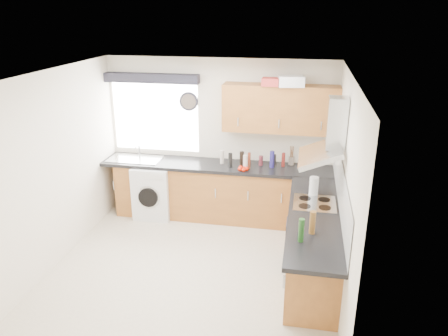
% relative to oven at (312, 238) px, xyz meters
% --- Properties ---
extents(ground_plane, '(3.60, 3.60, 0.00)m').
position_rel_oven_xyz_m(ground_plane, '(-1.50, -0.30, -0.42)').
color(ground_plane, beige).
extents(ceiling, '(3.60, 3.60, 0.02)m').
position_rel_oven_xyz_m(ceiling, '(-1.50, -0.30, 2.08)').
color(ceiling, white).
rests_on(ceiling, wall_back).
extents(wall_back, '(3.60, 0.02, 2.50)m').
position_rel_oven_xyz_m(wall_back, '(-1.50, 1.50, 0.82)').
color(wall_back, silver).
rests_on(wall_back, ground_plane).
extents(wall_front, '(3.60, 0.02, 2.50)m').
position_rel_oven_xyz_m(wall_front, '(-1.50, -2.10, 0.82)').
color(wall_front, silver).
rests_on(wall_front, ground_plane).
extents(wall_left, '(0.02, 3.60, 2.50)m').
position_rel_oven_xyz_m(wall_left, '(-3.30, -0.30, 0.82)').
color(wall_left, silver).
rests_on(wall_left, ground_plane).
extents(wall_right, '(0.02, 3.60, 2.50)m').
position_rel_oven_xyz_m(wall_right, '(0.30, -0.30, 0.82)').
color(wall_right, silver).
rests_on(wall_right, ground_plane).
extents(window, '(1.40, 0.02, 1.10)m').
position_rel_oven_xyz_m(window, '(-2.55, 1.49, 1.12)').
color(window, silver).
rests_on(window, wall_back).
extents(window_blind, '(1.50, 0.18, 0.14)m').
position_rel_oven_xyz_m(window_blind, '(-2.55, 1.40, 1.76)').
color(window_blind, black).
rests_on(window_blind, wall_back).
extents(splashback, '(0.01, 3.00, 0.54)m').
position_rel_oven_xyz_m(splashback, '(0.29, 0.00, 0.75)').
color(splashback, white).
rests_on(splashback, wall_right).
extents(base_cab_back, '(3.00, 0.58, 0.86)m').
position_rel_oven_xyz_m(base_cab_back, '(-1.60, 1.21, 0.01)').
color(base_cab_back, brown).
rests_on(base_cab_back, ground_plane).
extents(base_cab_corner, '(0.60, 0.60, 0.86)m').
position_rel_oven_xyz_m(base_cab_corner, '(0.00, 1.20, 0.01)').
color(base_cab_corner, brown).
rests_on(base_cab_corner, ground_plane).
extents(base_cab_right, '(0.58, 2.10, 0.86)m').
position_rel_oven_xyz_m(base_cab_right, '(0.01, -0.15, 0.01)').
color(base_cab_right, brown).
rests_on(base_cab_right, ground_plane).
extents(worktop_back, '(3.60, 0.62, 0.05)m').
position_rel_oven_xyz_m(worktop_back, '(-1.50, 1.20, 0.46)').
color(worktop_back, black).
rests_on(worktop_back, base_cab_back).
extents(worktop_right, '(0.62, 2.42, 0.05)m').
position_rel_oven_xyz_m(worktop_right, '(0.00, -0.30, 0.46)').
color(worktop_right, black).
rests_on(worktop_right, base_cab_right).
extents(sink, '(0.84, 0.46, 0.10)m').
position_rel_oven_xyz_m(sink, '(-2.83, 1.20, 0.52)').
color(sink, '#AFB4B9').
rests_on(sink, worktop_back).
extents(oven, '(0.56, 0.58, 0.85)m').
position_rel_oven_xyz_m(oven, '(0.00, 0.00, 0.00)').
color(oven, black).
rests_on(oven, ground_plane).
extents(hob_plate, '(0.52, 0.52, 0.01)m').
position_rel_oven_xyz_m(hob_plate, '(0.00, 0.00, 0.49)').
color(hob_plate, '#AFB4B9').
rests_on(hob_plate, worktop_right).
extents(extractor_hood, '(0.52, 0.78, 0.66)m').
position_rel_oven_xyz_m(extractor_hood, '(0.10, -0.00, 1.34)').
color(extractor_hood, '#AFB4B9').
rests_on(extractor_hood, wall_right).
extents(upper_cabinets, '(1.70, 0.35, 0.70)m').
position_rel_oven_xyz_m(upper_cabinets, '(-0.55, 1.32, 1.38)').
color(upper_cabinets, brown).
rests_on(upper_cabinets, wall_back).
extents(washing_machine, '(0.61, 0.59, 0.86)m').
position_rel_oven_xyz_m(washing_machine, '(-2.50, 1.10, 0.01)').
color(washing_machine, silver).
rests_on(washing_machine, ground_plane).
extents(wall_clock, '(0.30, 0.04, 0.30)m').
position_rel_oven_xyz_m(wall_clock, '(-1.99, 1.46, 1.40)').
color(wall_clock, black).
rests_on(wall_clock, wall_back).
extents(casserole, '(0.39, 0.31, 0.15)m').
position_rel_oven_xyz_m(casserole, '(-0.41, 1.22, 1.80)').
color(casserole, silver).
rests_on(casserole, upper_cabinets).
extents(storage_box, '(0.25, 0.21, 0.11)m').
position_rel_oven_xyz_m(storage_box, '(-0.70, 1.22, 1.78)').
color(storage_box, '#AF2F2A').
rests_on(storage_box, upper_cabinets).
extents(utensil_pot, '(0.11, 0.11, 0.12)m').
position_rel_oven_xyz_m(utensil_pot, '(-0.35, 1.40, 0.55)').
color(utensil_pot, '#736356').
rests_on(utensil_pot, worktop_back).
extents(kitchen_roll, '(0.14, 0.14, 0.25)m').
position_rel_oven_xyz_m(kitchen_roll, '(-0.02, 0.26, 0.61)').
color(kitchen_roll, silver).
rests_on(kitchen_roll, worktop_right).
extents(tomato_cluster, '(0.16, 0.16, 0.07)m').
position_rel_oven_xyz_m(tomato_cluster, '(-1.05, 1.00, 0.52)').
color(tomato_cluster, red).
rests_on(tomato_cluster, worktop_back).
extents(jar_0, '(0.04, 0.04, 0.18)m').
position_rel_oven_xyz_m(jar_0, '(-1.00, 1.18, 0.57)').
color(jar_0, '#541F1E').
rests_on(jar_0, worktop_back).
extents(jar_1, '(0.06, 0.06, 0.21)m').
position_rel_oven_xyz_m(jar_1, '(-1.41, 1.25, 0.59)').
color(jar_1, '#ABA092').
rests_on(jar_1, worktop_back).
extents(jar_2, '(0.07, 0.07, 0.19)m').
position_rel_oven_xyz_m(jar_2, '(-0.61, 1.28, 0.58)').
color(jar_2, black).
rests_on(jar_2, worktop_back).
extents(jar_3, '(0.06, 0.06, 0.15)m').
position_rel_oven_xyz_m(jar_3, '(-0.81, 1.28, 0.56)').
color(jar_3, '#592027').
rests_on(jar_3, worktop_back).
extents(jar_4, '(0.07, 0.07, 0.22)m').
position_rel_oven_xyz_m(jar_4, '(-1.10, 1.24, 0.59)').
color(jar_4, black).
rests_on(jar_4, worktop_back).
extents(jar_5, '(0.07, 0.07, 0.22)m').
position_rel_oven_xyz_m(jar_5, '(-1.02, 1.06, 0.60)').
color(jar_5, '#C1B1A5').
rests_on(jar_5, worktop_back).
extents(jar_6, '(0.06, 0.06, 0.23)m').
position_rel_oven_xyz_m(jar_6, '(-1.26, 1.10, 0.60)').
color(jar_6, black).
rests_on(jar_6, worktop_back).
extents(jar_7, '(0.07, 0.07, 0.26)m').
position_rel_oven_xyz_m(jar_7, '(-0.64, 1.22, 0.61)').
color(jar_7, navy).
rests_on(jar_7, worktop_back).
extents(jar_8, '(0.04, 0.04, 0.25)m').
position_rel_oven_xyz_m(jar_8, '(-0.97, 1.11, 0.61)').
color(jar_8, maroon).
rests_on(jar_8, worktop_back).
extents(jar_9, '(0.05, 0.05, 0.22)m').
position_rel_oven_xyz_m(jar_9, '(-0.47, 1.29, 0.59)').
color(jar_9, maroon).
rests_on(jar_9, worktop_back).
extents(bottle_0, '(0.06, 0.06, 0.26)m').
position_rel_oven_xyz_m(bottle_0, '(-0.15, -0.97, 0.61)').
color(bottle_0, '#1A4117').
rests_on(bottle_0, worktop_right).
extents(bottle_1, '(0.07, 0.07, 0.26)m').
position_rel_oven_xyz_m(bottle_1, '(-0.04, -0.77, 0.61)').
color(bottle_1, brown).
rests_on(bottle_1, worktop_right).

